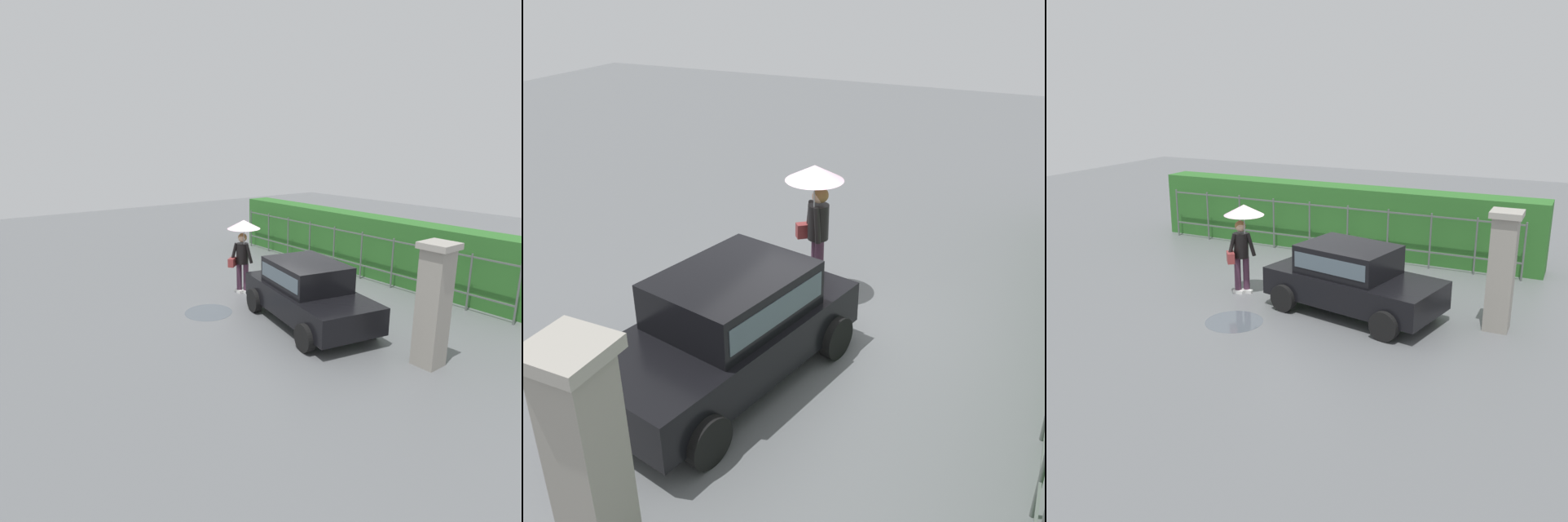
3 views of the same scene
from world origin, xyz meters
TOP-DOWN VIEW (x-y plane):
  - ground_plane at (0.00, 0.00)m, footprint 40.00×40.00m
  - car at (1.52, -0.49)m, footprint 3.96×2.46m
  - pedestrian at (-1.18, -0.45)m, footprint 0.91×0.91m
  - gate_pillar at (4.48, -0.06)m, footprint 0.60×0.60m
  - fence_section at (-0.68, 3.30)m, footprint 10.59×0.05m
  - hedge_row at (-0.68, 4.02)m, footprint 11.54×0.90m
  - puddle_near at (-0.46, -2.03)m, footprint 1.20×1.20m

SIDE VIEW (x-z plane):
  - ground_plane at x=0.00m, z-range 0.00..0.00m
  - puddle_near at x=-0.46m, z-range 0.00..0.00m
  - car at x=1.52m, z-range 0.06..1.54m
  - fence_section at x=-0.68m, z-range 0.07..1.57m
  - hedge_row at x=-0.68m, z-range 0.00..1.90m
  - gate_pillar at x=4.48m, z-range 0.03..2.45m
  - pedestrian at x=-1.18m, z-range 0.50..2.61m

